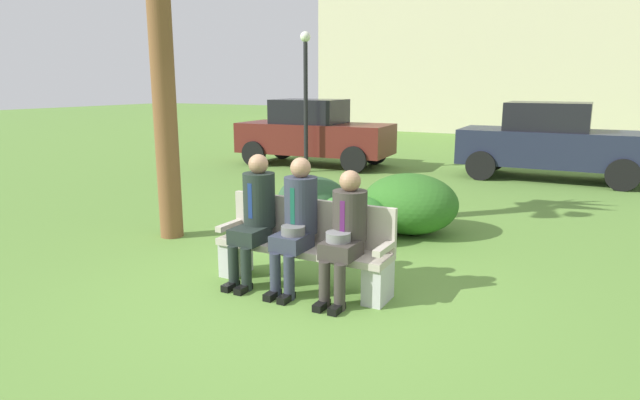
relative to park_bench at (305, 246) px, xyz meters
The scene contains 11 objects.
ground_plane 0.52m from the park_bench, 74.36° to the right, with size 80.00×80.00×0.00m, color #5D8A38.
park_bench is the anchor object (origin of this frame).
seated_man_left 0.64m from the park_bench, 167.27° to the right, with size 0.34×0.72×1.36m.
seated_man_middle 0.35m from the park_bench, 98.27° to the right, with size 0.34×0.72×1.36m.
seated_man_right 0.62m from the park_bench, 14.31° to the right, with size 0.34×0.72×1.27m.
shrub_near_bench 1.77m from the park_bench, 98.19° to the left, with size 1.01×0.92×0.63m, color #327B2A.
shrub_mid_lawn 2.75m from the park_bench, 116.95° to the left, with size 1.10×1.00×0.68m, color #2E5232.
shrub_far_lawn 2.49m from the park_bench, 82.86° to the left, with size 1.36×1.24×0.85m, color #2E6721.
parked_car_near 8.56m from the park_bench, 117.87° to the left, with size 3.99×1.91×1.68m.
parked_car_far 8.28m from the park_bench, 78.77° to the left, with size 3.92×1.75×1.68m.
street_lamp 7.65m from the park_bench, 119.20° to the left, with size 0.24×0.24×3.24m.
Camera 1 is at (2.59, -4.41, 2.08)m, focal length 30.46 mm.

